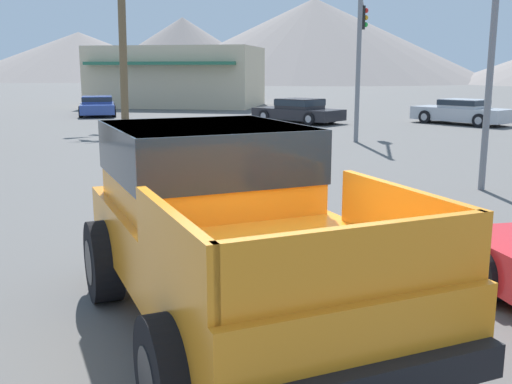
# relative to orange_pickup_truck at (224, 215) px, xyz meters

# --- Properties ---
(ground_plane) EXTENTS (320.00, 320.00, 0.00)m
(ground_plane) POSITION_rel_orange_pickup_truck_xyz_m (0.49, -0.11, -1.12)
(ground_plane) COLOR #5B5956
(orange_pickup_truck) EXTENTS (4.33, 5.09, 1.98)m
(orange_pickup_truck) POSITION_rel_orange_pickup_truck_xyz_m (0.00, 0.00, 0.00)
(orange_pickup_truck) COLOR orange
(orange_pickup_truck) RESTS_ON ground_plane
(parked_car_dark) EXTENTS (4.71, 3.82, 1.15)m
(parked_car_dark) POSITION_rel_orange_pickup_truck_xyz_m (-2.00, 23.24, -0.53)
(parked_car_dark) COLOR #232328
(parked_car_dark) RESTS_ON ground_plane
(parked_car_silver) EXTENTS (4.57, 4.08, 1.17)m
(parked_car_silver) POSITION_rel_orange_pickup_truck_xyz_m (5.61, 23.77, -0.52)
(parked_car_silver) COLOR #B7BABF
(parked_car_silver) RESTS_ON ground_plane
(parked_car_blue) EXTENTS (3.43, 4.68, 1.07)m
(parked_car_blue) POSITION_rel_orange_pickup_truck_xyz_m (-13.48, 25.54, -0.57)
(parked_car_blue) COLOR #334C9E
(parked_car_blue) RESTS_ON ground_plane
(traffic_light_main) EXTENTS (0.38, 4.11, 5.29)m
(traffic_light_main) POSITION_rel_orange_pickup_truck_xyz_m (0.95, 17.45, 2.62)
(traffic_light_main) COLOR slate
(traffic_light_main) RESTS_ON ground_plane
(storefront_building) EXTENTS (10.95, 7.78, 4.01)m
(storefront_building) POSITION_rel_orange_pickup_truck_xyz_m (-11.76, 34.68, 0.89)
(storefront_building) COLOR beige
(storefront_building) RESTS_ON ground_plane
(distant_mountain_range) EXTENTS (161.58, 78.68, 16.25)m
(distant_mountain_range) POSITION_rel_orange_pickup_truck_xyz_m (-16.82, 120.08, 5.76)
(distant_mountain_range) COLOR gray
(distant_mountain_range) RESTS_ON ground_plane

